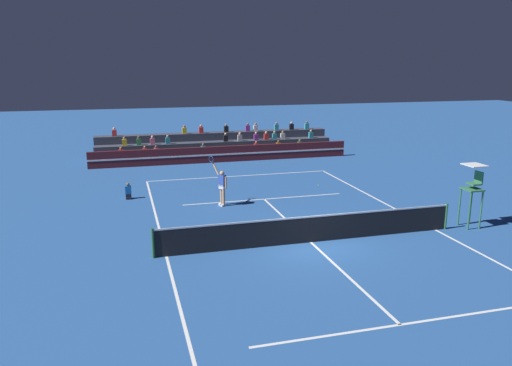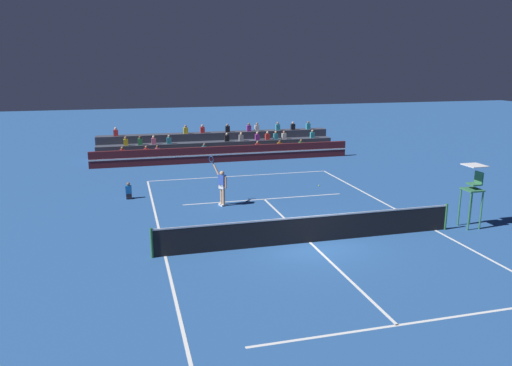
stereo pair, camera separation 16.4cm
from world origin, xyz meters
name	(u,v)px [view 1 (the left image)]	position (x,y,z in m)	size (l,w,h in m)	color
ground_plane	(311,242)	(0.00, 0.00, 0.00)	(120.00, 120.00, 0.00)	#285699
court_lines	(311,242)	(0.00, 0.00, 0.00)	(11.10, 23.90, 0.01)	white
tennis_net	(311,229)	(0.00, 0.00, 0.54)	(12.00, 0.10, 1.10)	#2D6B38
sponsor_banner_wall	(224,154)	(0.00, 16.47, 0.55)	(18.00, 0.26, 1.10)	#51191E
bleacher_stand	(217,147)	(0.01, 19.01, 0.66)	(17.29, 2.85, 2.28)	#383D4C
umpire_chair	(473,187)	(7.13, 0.00, 1.72)	(0.76, 0.84, 2.67)	#337047
ball_kid_courtside	(128,192)	(-6.61, 8.31, 0.33)	(0.30, 0.36, 0.84)	black
tennis_player	(222,186)	(-2.27, 5.88, 0.98)	(0.72, 1.03, 2.40)	tan
tennis_ball	(318,185)	(3.69, 8.26, 0.03)	(0.07, 0.07, 0.07)	#C6DB33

